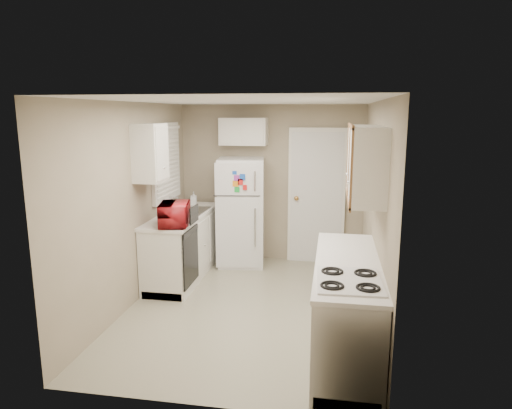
# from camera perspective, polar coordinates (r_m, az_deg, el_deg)

# --- Properties ---
(floor) EXTENTS (3.80, 3.80, 0.00)m
(floor) POSITION_cam_1_polar(r_m,az_deg,el_deg) (5.57, -0.88, -12.70)
(floor) COLOR #ABA68D
(floor) RESTS_ON ground
(ceiling) EXTENTS (3.80, 3.80, 0.00)m
(ceiling) POSITION_cam_1_polar(r_m,az_deg,el_deg) (5.09, -0.97, 12.81)
(ceiling) COLOR white
(ceiling) RESTS_ON floor
(wall_left) EXTENTS (3.80, 3.80, 0.00)m
(wall_left) POSITION_cam_1_polar(r_m,az_deg,el_deg) (5.62, -15.10, -0.02)
(wall_left) COLOR gray
(wall_left) RESTS_ON floor
(wall_right) EXTENTS (3.80, 3.80, 0.00)m
(wall_right) POSITION_cam_1_polar(r_m,az_deg,el_deg) (5.13, 14.63, -1.05)
(wall_right) COLOR gray
(wall_right) RESTS_ON floor
(wall_back) EXTENTS (2.80, 2.80, 0.00)m
(wall_back) POSITION_cam_1_polar(r_m,az_deg,el_deg) (7.05, 1.91, 2.61)
(wall_back) COLOR gray
(wall_back) RESTS_ON floor
(wall_front) EXTENTS (2.80, 2.80, 0.00)m
(wall_front) POSITION_cam_1_polar(r_m,az_deg,el_deg) (3.41, -6.83, -7.03)
(wall_front) COLOR gray
(wall_front) RESTS_ON floor
(left_counter) EXTENTS (0.60, 1.80, 0.90)m
(left_counter) POSITION_cam_1_polar(r_m,az_deg,el_deg) (6.50, -9.04, -5.05)
(left_counter) COLOR silver
(left_counter) RESTS_ON floor
(dishwasher) EXTENTS (0.03, 0.58, 0.72)m
(dishwasher) POSITION_cam_1_polar(r_m,az_deg,el_deg) (5.86, -8.22, -6.46)
(dishwasher) COLOR black
(dishwasher) RESTS_ON floor
(sink) EXTENTS (0.54, 0.74, 0.16)m
(sink) POSITION_cam_1_polar(r_m,az_deg,el_deg) (6.54, -8.73, -1.24)
(sink) COLOR gray
(sink) RESTS_ON left_counter
(microwave) EXTENTS (0.56, 0.39, 0.34)m
(microwave) POSITION_cam_1_polar(r_m,az_deg,el_deg) (5.73, -10.14, -1.13)
(microwave) COLOR maroon
(microwave) RESTS_ON left_counter
(soap_bottle) EXTENTS (0.11, 0.11, 0.20)m
(soap_bottle) POSITION_cam_1_polar(r_m,az_deg,el_deg) (7.02, -7.80, 0.82)
(soap_bottle) COLOR white
(soap_bottle) RESTS_ON left_counter
(window_blinds) EXTENTS (0.10, 0.98, 1.08)m
(window_blinds) POSITION_cam_1_polar(r_m,az_deg,el_deg) (6.51, -11.11, 5.23)
(window_blinds) COLOR silver
(window_blinds) RESTS_ON wall_left
(upper_cabinet_left) EXTENTS (0.30, 0.45, 0.70)m
(upper_cabinet_left) POSITION_cam_1_polar(r_m,az_deg,el_deg) (5.68, -13.10, 6.31)
(upper_cabinet_left) COLOR silver
(upper_cabinet_left) RESTS_ON wall_left
(refrigerator) EXTENTS (0.75, 0.73, 1.62)m
(refrigerator) POSITION_cam_1_polar(r_m,az_deg,el_deg) (6.87, -1.82, -0.93)
(refrigerator) COLOR silver
(refrigerator) RESTS_ON floor
(cabinet_over_fridge) EXTENTS (0.70, 0.30, 0.40)m
(cabinet_over_fridge) POSITION_cam_1_polar(r_m,az_deg,el_deg) (6.89, -1.56, 9.10)
(cabinet_over_fridge) COLOR silver
(cabinet_over_fridge) RESTS_ON wall_back
(interior_door) EXTENTS (0.86, 0.06, 2.08)m
(interior_door) POSITION_cam_1_polar(r_m,az_deg,el_deg) (6.98, 7.56, 0.93)
(interior_door) COLOR silver
(interior_door) RESTS_ON floor
(right_counter) EXTENTS (0.60, 2.00, 0.90)m
(right_counter) POSITION_cam_1_polar(r_m,az_deg,el_deg) (4.58, 11.16, -12.29)
(right_counter) COLOR silver
(right_counter) RESTS_ON floor
(stove) EXTENTS (0.56, 0.67, 0.79)m
(stove) POSITION_cam_1_polar(r_m,az_deg,el_deg) (4.11, 11.29, -15.97)
(stove) COLOR silver
(stove) RESTS_ON floor
(upper_cabinet_right) EXTENTS (0.30, 1.20, 0.70)m
(upper_cabinet_right) POSITION_cam_1_polar(r_m,az_deg,el_deg) (4.54, 13.63, 5.08)
(upper_cabinet_right) COLOR silver
(upper_cabinet_right) RESTS_ON wall_right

